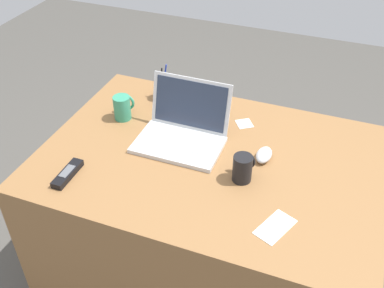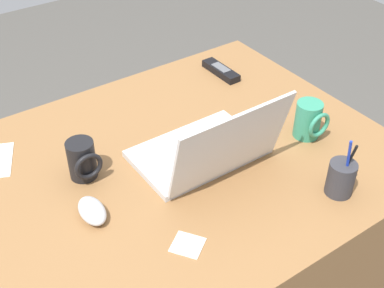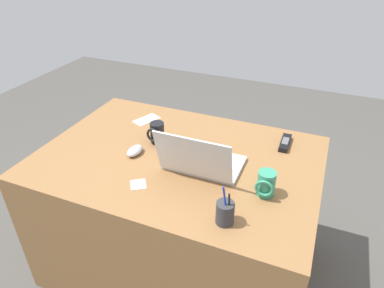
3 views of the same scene
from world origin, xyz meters
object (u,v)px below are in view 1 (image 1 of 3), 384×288
laptop (182,131)px  coffee_mug_white (243,167)px  pen_holder (164,89)px  coffee_mug_tall (123,107)px  computer_mouse (264,155)px  cordless_phone (68,174)px

laptop → coffee_mug_white: bearing=-25.5°
coffee_mug_white → pen_holder: bearing=139.9°
coffee_mug_white → coffee_mug_tall: 0.64m
computer_mouse → coffee_mug_tall: bearing=177.8°
coffee_mug_tall → coffee_mug_white: bearing=-18.7°
cordless_phone → coffee_mug_tall: bearing=88.4°
computer_mouse → coffee_mug_white: 0.16m
laptop → coffee_mug_white: size_ratio=3.26×
coffee_mug_white → computer_mouse: bearing=71.6°
computer_mouse → coffee_mug_tall: size_ratio=0.95×
laptop → pen_holder: bearing=126.1°
coffee_mug_white → laptop: bearing=154.5°
cordless_phone → pen_holder: size_ratio=0.92×
laptop → cordless_phone: (-0.32, -0.36, -0.04)m
cordless_phone → pen_holder: pen_holder is taller
cordless_phone → pen_holder: (0.12, 0.64, 0.03)m
laptop → computer_mouse: size_ratio=3.40×
computer_mouse → coffee_mug_white: size_ratio=0.96×
coffee_mug_tall → cordless_phone: 0.43m
coffee_mug_white → cordless_phone: (-0.61, -0.22, -0.04)m
pen_holder → laptop: bearing=-53.9°
computer_mouse → cordless_phone: (-0.66, -0.36, -0.01)m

